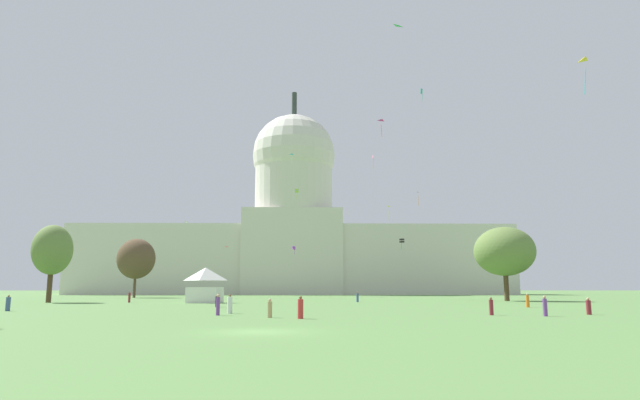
% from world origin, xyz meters
% --- Properties ---
extents(ground_plane, '(800.00, 800.00, 0.00)m').
position_xyz_m(ground_plane, '(0.00, 0.00, 0.00)').
color(ground_plane, '#567F42').
extents(capitol_building, '(145.58, 28.83, 71.30)m').
position_xyz_m(capitol_building, '(-3.19, 154.79, 20.72)').
color(capitol_building, beige).
rests_on(capitol_building, ground_plane).
extents(event_tent, '(5.55, 4.83, 5.40)m').
position_xyz_m(event_tent, '(-13.52, 54.76, 2.73)').
color(event_tent, white).
rests_on(event_tent, ground_plane).
extents(tree_west_far, '(6.69, 7.48, 12.18)m').
position_xyz_m(tree_west_far, '(-38.20, 56.56, 8.19)').
color(tree_west_far, '#4C3823').
rests_on(tree_west_far, ground_plane).
extents(tree_east_near, '(14.84, 14.84, 13.00)m').
position_xyz_m(tree_east_near, '(37.13, 65.41, 8.65)').
color(tree_east_near, '#4C3823').
rests_on(tree_east_near, ground_plane).
extents(tree_west_near, '(11.78, 11.06, 13.59)m').
position_xyz_m(tree_west_near, '(-37.87, 96.88, 8.92)').
color(tree_west_near, brown).
rests_on(tree_west_near, ground_plane).
extents(person_tan_lawn_far_right, '(0.54, 0.54, 1.47)m').
position_xyz_m(person_tan_lawn_far_right, '(-0.48, 13.63, 0.67)').
color(person_tan_lawn_far_right, tan).
rests_on(person_tan_lawn_far_right, ground_plane).
extents(person_red_aisle_center, '(0.57, 0.57, 1.70)m').
position_xyz_m(person_red_aisle_center, '(1.97, 12.12, 0.77)').
color(person_red_aisle_center, red).
rests_on(person_red_aisle_center, ground_plane).
extents(person_denim_mid_right, '(0.47, 0.47, 1.62)m').
position_xyz_m(person_denim_mid_right, '(10.37, 58.93, 0.74)').
color(person_denim_mid_right, '#3D5684').
rests_on(person_denim_mid_right, ground_plane).
extents(person_maroon_deep_crowd, '(0.42, 0.42, 1.52)m').
position_xyz_m(person_maroon_deep_crowd, '(18.25, 17.18, 0.70)').
color(person_maroon_deep_crowd, maroon).
rests_on(person_maroon_deep_crowd, ground_plane).
extents(person_black_back_left, '(0.58, 0.58, 1.51)m').
position_xyz_m(person_black_back_left, '(-8.56, 36.94, 0.67)').
color(person_black_back_left, black).
rests_on(person_black_back_left, ground_plane).
extents(person_maroon_near_tree_east, '(0.38, 0.38, 1.73)m').
position_xyz_m(person_maroon_near_tree_east, '(-25.70, 56.72, 0.81)').
color(person_maroon_near_tree_east, maroon).
rests_on(person_maroon_near_tree_east, ground_plane).
extents(person_maroon_front_left, '(0.58, 0.58, 1.48)m').
position_xyz_m(person_maroon_front_left, '(27.01, 17.80, 0.67)').
color(person_maroon_front_left, maroon).
rests_on(person_maroon_front_left, ground_plane).
extents(person_orange_mid_center, '(0.57, 0.57, 1.63)m').
position_xyz_m(person_orange_mid_center, '(28.63, 35.20, 0.74)').
color(person_orange_mid_center, orange).
rests_on(person_orange_mid_center, ground_plane).
extents(person_white_front_right, '(0.63, 0.63, 1.76)m').
position_xyz_m(person_white_front_right, '(-4.63, 20.51, 0.79)').
color(person_white_front_right, silver).
rests_on(person_white_front_right, ground_plane).
extents(person_purple_near_tent, '(0.50, 0.50, 1.68)m').
position_xyz_m(person_purple_near_tent, '(22.07, 15.25, 0.78)').
color(person_purple_near_tent, '#703D93').
rests_on(person_purple_near_tent, ground_plane).
extents(person_denim_edge_east, '(0.51, 0.51, 1.59)m').
position_xyz_m(person_denim_edge_east, '(-27.70, 26.04, 0.72)').
color(person_denim_edge_east, '#3D5684').
rests_on(person_denim_edge_east, ground_plane).
extents(person_purple_near_tree_west, '(0.34, 0.34, 1.78)m').
position_xyz_m(person_purple_near_tree_west, '(-5.16, 17.28, 0.85)').
color(person_purple_near_tree_west, '#703D93').
rests_on(person_purple_near_tree_west, ground_plane).
extents(kite_white_low, '(0.78, 1.83, 0.19)m').
position_xyz_m(kite_white_low, '(-25.65, 94.00, 17.02)').
color(kite_white_low, white).
extents(kite_black_low, '(1.46, 1.46, 3.02)m').
position_xyz_m(kite_black_low, '(28.59, 121.92, 15.41)').
color(kite_black_low, black).
extents(kite_pink_high, '(0.66, 0.48, 4.33)m').
position_xyz_m(kite_pink_high, '(22.27, 134.60, 42.06)').
color(kite_pink_high, pink).
extents(kite_orange_mid, '(0.96, 1.30, 3.50)m').
position_xyz_m(kite_orange_mid, '(34.02, 122.23, 28.57)').
color(kite_orange_mid, orange).
extents(kite_lime_mid, '(1.02, 1.03, 2.66)m').
position_xyz_m(kite_lime_mid, '(-1.02, 114.29, 28.26)').
color(kite_lime_mid, '#8CD133').
extents(kite_turquoise_high, '(0.66, 0.66, 3.60)m').
position_xyz_m(kite_turquoise_high, '(31.19, 101.89, 51.88)').
color(kite_turquoise_high, teal).
extents(kite_cyan_high, '(1.32, 1.10, 3.07)m').
position_xyz_m(kite_cyan_high, '(-2.72, 123.53, 40.53)').
color(kite_cyan_high, '#33BCDB').
extents(kite_yellow_mid, '(1.09, 1.10, 3.12)m').
position_xyz_m(kite_yellow_mid, '(18.84, 83.32, 18.99)').
color(kite_yellow_mid, yellow).
extents(kite_violet_low, '(0.95, 0.91, 2.05)m').
position_xyz_m(kite_violet_low, '(-1.52, 107.91, 12.31)').
color(kite_violet_low, purple).
extents(kite_green_high, '(1.50, 1.23, 0.19)m').
position_xyz_m(kite_green_high, '(14.71, 41.33, 38.51)').
color(kite_green_high, green).
extents(kite_magenta_high, '(1.85, 1.41, 4.64)m').
position_xyz_m(kite_magenta_high, '(21.63, 107.31, 45.76)').
color(kite_magenta_high, '#D1339E').
extents(kite_red_low, '(1.18, 1.81, 0.16)m').
position_xyz_m(kite_red_low, '(-18.42, 110.25, 12.37)').
color(kite_red_low, red).
extents(kite_gold_mid, '(1.13, 1.48, 4.07)m').
position_xyz_m(kite_gold_mid, '(37.43, 33.66, 29.73)').
color(kite_gold_mid, gold).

